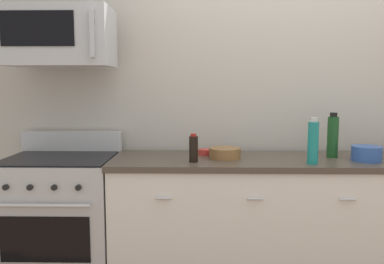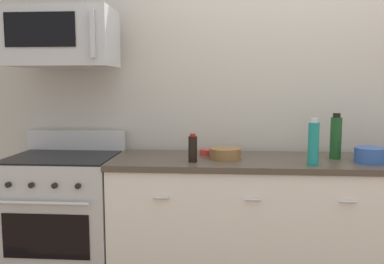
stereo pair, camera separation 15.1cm
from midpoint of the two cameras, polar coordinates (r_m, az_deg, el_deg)
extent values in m
cube|color=#B7B2A8|center=(3.26, 14.06, 5.08)|extent=(5.56, 0.10, 2.70)
cube|color=silver|center=(3.02, 14.90, -12.67)|extent=(2.44, 0.62, 0.88)
cube|color=#473D33|center=(2.90, 15.17, -4.06)|extent=(2.47, 0.65, 0.04)
cylinder|color=silver|center=(2.60, -2.62, -9.15)|extent=(0.10, 0.02, 0.02)
cylinder|color=silver|center=(2.59, 10.14, -9.28)|extent=(0.10, 0.02, 0.02)
cylinder|color=silver|center=(2.71, 22.34, -8.97)|extent=(0.10, 0.02, 0.02)
cube|color=#B7BABF|center=(3.15, -15.93, -11.61)|extent=(0.76, 0.64, 0.91)
cube|color=black|center=(2.87, -18.22, -13.65)|extent=(0.58, 0.01, 0.30)
cylinder|color=#B7BABF|center=(2.77, -18.64, -9.38)|extent=(0.61, 0.02, 0.02)
cube|color=#B7BABF|center=(3.30, -14.49, -1.20)|extent=(0.76, 0.06, 0.16)
cube|color=black|center=(3.04, -16.20, -3.32)|extent=(0.73, 0.61, 0.01)
cylinder|color=black|center=(2.86, -22.79, -6.78)|extent=(0.04, 0.02, 0.04)
cylinder|color=black|center=(2.79, -19.99, -6.97)|extent=(0.04, 0.02, 0.04)
cylinder|color=black|center=(2.73, -17.06, -7.15)|extent=(0.04, 0.02, 0.04)
cylinder|color=black|center=(2.68, -14.01, -7.31)|extent=(0.04, 0.02, 0.04)
cube|color=#B7BABF|center=(3.06, -16.39, 12.43)|extent=(0.74, 0.40, 0.40)
cube|color=black|center=(2.90, -19.00, 13.32)|extent=(0.48, 0.01, 0.22)
cube|color=#B7BABF|center=(2.76, -12.08, 13.21)|extent=(0.02, 0.04, 0.30)
cylinder|color=#197F7A|center=(2.71, 18.04, -1.59)|extent=(0.07, 0.07, 0.27)
cylinder|color=beige|center=(2.69, 18.15, 1.54)|extent=(0.04, 0.04, 0.03)
cylinder|color=#19471E|center=(2.99, 20.71, -0.81)|extent=(0.08, 0.08, 0.28)
cylinder|color=black|center=(2.98, 20.83, 2.18)|extent=(0.05, 0.05, 0.03)
cylinder|color=black|center=(2.69, 1.71, -2.40)|extent=(0.06, 0.06, 0.17)
cylinder|color=maroon|center=(2.68, 1.72, -0.42)|extent=(0.04, 0.04, 0.02)
cylinder|color=brown|center=(2.84, 6.17, -2.97)|extent=(0.22, 0.22, 0.07)
torus|color=brown|center=(2.83, 6.18, -2.36)|extent=(0.22, 0.22, 0.01)
cylinder|color=brown|center=(2.84, 6.16, -3.58)|extent=(0.12, 0.12, 0.01)
cylinder|color=#2D519E|center=(2.94, 24.82, -2.95)|extent=(0.20, 0.20, 0.10)
torus|color=#2D519E|center=(2.93, 24.86, -2.08)|extent=(0.20, 0.20, 0.01)
cylinder|color=#2D519E|center=(2.94, 24.78, -3.76)|extent=(0.11, 0.11, 0.01)
cylinder|color=#B72D28|center=(2.97, 3.52, -2.83)|extent=(0.10, 0.10, 0.04)
torus|color=#B72D28|center=(2.96, 3.53, -2.49)|extent=(0.10, 0.10, 0.01)
cylinder|color=#B72D28|center=(2.97, 3.52, -3.16)|extent=(0.06, 0.06, 0.01)
camera|label=1|loc=(0.08, -88.44, 0.18)|focal=38.42mm
camera|label=2|loc=(0.08, 91.56, -0.18)|focal=38.42mm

